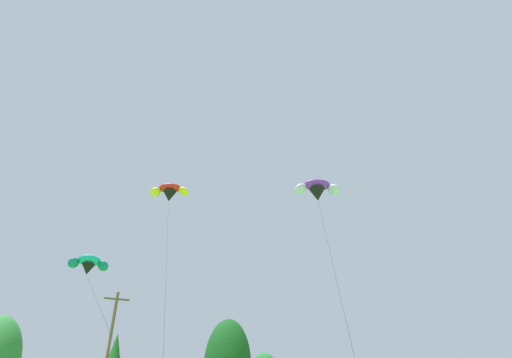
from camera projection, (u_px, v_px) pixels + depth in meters
name	position (u px, v px, depth m)	size (l,w,h in m)	color
parafoil_kite_high_teal	(88.00, 265.00, 26.78)	(5.37, 11.62, 10.49)	teal
parafoil_kite_mid_purple	(317.00, 190.00, 27.97)	(5.18, 9.18, 14.88)	purple
parafoil_kite_far_red_yellow	(170.00, 192.00, 41.22)	(4.06, 21.16, 21.82)	red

